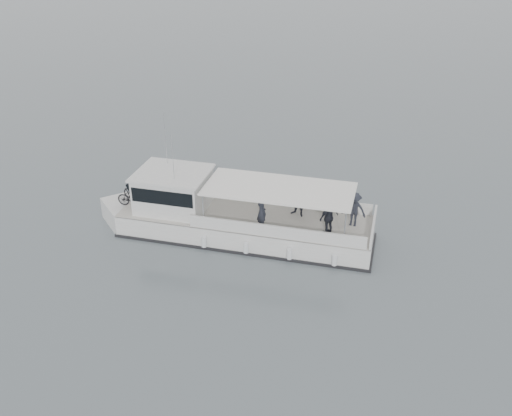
{
  "coord_description": "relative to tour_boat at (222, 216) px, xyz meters",
  "views": [
    {
      "loc": [
        5.83,
        -21.54,
        14.38
      ],
      "look_at": [
        3.75,
        2.31,
        1.6
      ],
      "focal_mm": 40.0,
      "sensor_mm": 36.0,
      "label": 1
    }
  ],
  "objects": [
    {
      "name": "ground",
      "position": [
        -2.05,
        -2.51,
        -0.96
      ],
      "size": [
        1400.0,
        1400.0,
        0.0
      ],
      "primitive_type": "plane",
      "color": "#566166",
      "rests_on": "ground"
    },
    {
      "name": "tour_boat",
      "position": [
        0.0,
        0.0,
        0.0
      ],
      "size": [
        14.02,
        5.38,
        5.84
      ],
      "rotation": [
        0.0,
        0.0,
        -0.17
      ],
      "color": "white",
      "rests_on": "ground"
    }
  ]
}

